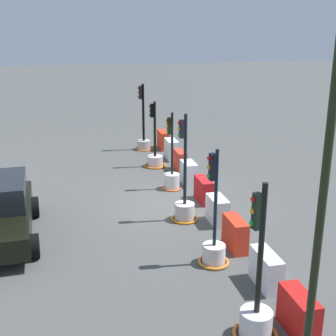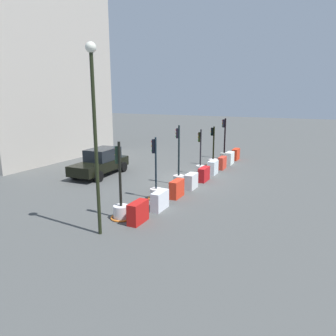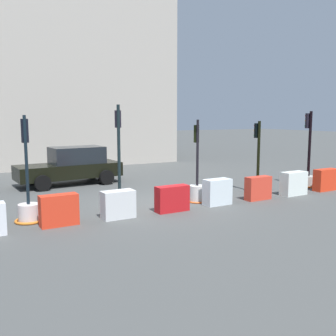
{
  "view_description": "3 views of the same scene",
  "coord_description": "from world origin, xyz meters",
  "px_view_note": "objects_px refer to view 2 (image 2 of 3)",
  "views": [
    {
      "loc": [
        -14.24,
        3.03,
        5.89
      ],
      "look_at": [
        0.65,
        0.05,
        1.09
      ],
      "focal_mm": 48.24,
      "sensor_mm": 36.0,
      "label": 1
    },
    {
      "loc": [
        -17.37,
        -7.54,
        4.99
      ],
      "look_at": [
        -2.67,
        -0.03,
        1.23
      ],
      "focal_mm": 34.0,
      "sensor_mm": 36.0,
      "label": 2
    },
    {
      "loc": [
        -5.9,
        -11.61,
        3.04
      ],
      "look_at": [
        0.69,
        0.49,
        1.18
      ],
      "focal_mm": 41.14,
      "sensor_mm": 36.0,
      "label": 3
    }
  ],
  "objects_px": {
    "construction_barrier_3": "(191,181)",
    "construction_barrier_5": "(213,168)",
    "construction_barrier_0": "(138,212)",
    "traffic_light_1": "(156,189)",
    "traffic_light_5": "(224,151)",
    "construction_barrier_1": "(160,200)",
    "construction_barrier_8": "(236,154)",
    "car_black_sedan": "(101,162)",
    "construction_barrier_7": "(229,158)",
    "traffic_light_2": "(179,176)",
    "construction_barrier_6": "(222,163)",
    "traffic_light_3": "(200,167)",
    "traffic_light_0": "(121,207)",
    "construction_barrier_2": "(177,189)",
    "construction_barrier_4": "(204,174)",
    "traffic_light_4": "(213,160)",
    "street_lamp_post": "(94,118)"
  },
  "relations": [
    {
      "from": "construction_barrier_3",
      "to": "construction_barrier_5",
      "type": "bearing_deg",
      "value": 0.32
    },
    {
      "from": "construction_barrier_5",
      "to": "construction_barrier_0",
      "type": "bearing_deg",
      "value": -179.9
    },
    {
      "from": "traffic_light_1",
      "to": "traffic_light_5",
      "type": "height_order",
      "value": "traffic_light_5"
    },
    {
      "from": "construction_barrier_1",
      "to": "construction_barrier_8",
      "type": "height_order",
      "value": "construction_barrier_8"
    },
    {
      "from": "car_black_sedan",
      "to": "construction_barrier_8",
      "type": "bearing_deg",
      "value": -36.17
    },
    {
      "from": "construction_barrier_3",
      "to": "construction_barrier_7",
      "type": "xyz_separation_m",
      "value": [
        7.22,
        -0.04,
        0.04
      ]
    },
    {
      "from": "traffic_light_2",
      "to": "car_black_sedan",
      "type": "distance_m",
      "value": 5.48
    },
    {
      "from": "traffic_light_5",
      "to": "construction_barrier_6",
      "type": "xyz_separation_m",
      "value": [
        -3.72,
        -1.02,
        -0.16
      ]
    },
    {
      "from": "construction_barrier_3",
      "to": "construction_barrier_6",
      "type": "height_order",
      "value": "construction_barrier_6"
    },
    {
      "from": "traffic_light_2",
      "to": "traffic_light_3",
      "type": "relative_size",
      "value": 1.17
    },
    {
      "from": "traffic_light_0",
      "to": "construction_barrier_7",
      "type": "height_order",
      "value": "traffic_light_0"
    },
    {
      "from": "construction_barrier_1",
      "to": "traffic_light_5",
      "type": "bearing_deg",
      "value": 4.55
    },
    {
      "from": "construction_barrier_6",
      "to": "construction_barrier_8",
      "type": "relative_size",
      "value": 0.92
    },
    {
      "from": "traffic_light_3",
      "to": "construction_barrier_3",
      "type": "height_order",
      "value": "traffic_light_3"
    },
    {
      "from": "construction_barrier_2",
      "to": "construction_barrier_7",
      "type": "height_order",
      "value": "construction_barrier_7"
    },
    {
      "from": "traffic_light_3",
      "to": "construction_barrier_8",
      "type": "bearing_deg",
      "value": -7.57
    },
    {
      "from": "traffic_light_3",
      "to": "construction_barrier_1",
      "type": "bearing_deg",
      "value": -173.41
    },
    {
      "from": "construction_barrier_3",
      "to": "construction_barrier_8",
      "type": "distance_m",
      "value": 9.08
    },
    {
      "from": "construction_barrier_4",
      "to": "construction_barrier_6",
      "type": "distance_m",
      "value": 3.61
    },
    {
      "from": "traffic_light_1",
      "to": "construction_barrier_2",
      "type": "relative_size",
      "value": 2.91
    },
    {
      "from": "traffic_light_1",
      "to": "construction_barrier_4",
      "type": "relative_size",
      "value": 2.77
    },
    {
      "from": "construction_barrier_8",
      "to": "construction_barrier_3",
      "type": "bearing_deg",
      "value": 179.95
    },
    {
      "from": "traffic_light_0",
      "to": "construction_barrier_6",
      "type": "relative_size",
      "value": 3.14
    },
    {
      "from": "traffic_light_3",
      "to": "construction_barrier_6",
      "type": "bearing_deg",
      "value": -20.71
    },
    {
      "from": "traffic_light_5",
      "to": "traffic_light_4",
      "type": "bearing_deg",
      "value": -178.53
    },
    {
      "from": "construction_barrier_0",
      "to": "car_black_sedan",
      "type": "xyz_separation_m",
      "value": [
        5.69,
        6.42,
        0.4
      ]
    },
    {
      "from": "traffic_light_1",
      "to": "car_black_sedan",
      "type": "distance_m",
      "value": 6.2
    },
    {
      "from": "traffic_light_1",
      "to": "construction_barrier_2",
      "type": "bearing_deg",
      "value": -50.34
    },
    {
      "from": "street_lamp_post",
      "to": "construction_barrier_3",
      "type": "bearing_deg",
      "value": -5.72
    },
    {
      "from": "construction_barrier_2",
      "to": "construction_barrier_5",
      "type": "height_order",
      "value": "construction_barrier_5"
    },
    {
      "from": "traffic_light_0",
      "to": "construction_barrier_0",
      "type": "height_order",
      "value": "traffic_light_0"
    },
    {
      "from": "construction_barrier_4",
      "to": "car_black_sedan",
      "type": "xyz_separation_m",
      "value": [
        -1.53,
        6.48,
        0.42
      ]
    },
    {
      "from": "traffic_light_1",
      "to": "car_black_sedan",
      "type": "height_order",
      "value": "traffic_light_1"
    },
    {
      "from": "construction_barrier_0",
      "to": "construction_barrier_7",
      "type": "bearing_deg",
      "value": -0.21
    },
    {
      "from": "construction_barrier_0",
      "to": "construction_barrier_1",
      "type": "xyz_separation_m",
      "value": [
        1.74,
        -0.05,
        -0.02
      ]
    },
    {
      "from": "car_black_sedan",
      "to": "traffic_light_4",
      "type": "bearing_deg",
      "value": -42.87
    },
    {
      "from": "traffic_light_3",
      "to": "traffic_light_1",
      "type": "bearing_deg",
      "value": 179.07
    },
    {
      "from": "traffic_light_1",
      "to": "construction_barrier_6",
      "type": "relative_size",
      "value": 2.99
    },
    {
      "from": "construction_barrier_7",
      "to": "construction_barrier_8",
      "type": "bearing_deg",
      "value": 1.08
    },
    {
      "from": "traffic_light_0",
      "to": "traffic_light_2",
      "type": "height_order",
      "value": "traffic_light_2"
    },
    {
      "from": "construction_barrier_1",
      "to": "street_lamp_post",
      "type": "relative_size",
      "value": 0.16
    },
    {
      "from": "traffic_light_5",
      "to": "construction_barrier_5",
      "type": "height_order",
      "value": "traffic_light_5"
    },
    {
      "from": "traffic_light_4",
      "to": "construction_barrier_2",
      "type": "height_order",
      "value": "traffic_light_4"
    },
    {
      "from": "traffic_light_5",
      "to": "construction_barrier_8",
      "type": "relative_size",
      "value": 2.9
    },
    {
      "from": "traffic_light_2",
      "to": "construction_barrier_3",
      "type": "relative_size",
      "value": 3.42
    },
    {
      "from": "construction_barrier_3",
      "to": "street_lamp_post",
      "type": "xyz_separation_m",
      "value": [
        -6.94,
        0.69,
        3.82
      ]
    },
    {
      "from": "construction_barrier_7",
      "to": "construction_barrier_0",
      "type": "bearing_deg",
      "value": 179.79
    },
    {
      "from": "traffic_light_2",
      "to": "traffic_light_1",
      "type": "bearing_deg",
      "value": -178.0
    },
    {
      "from": "traffic_light_5",
      "to": "construction_barrier_6",
      "type": "relative_size",
      "value": 3.16
    },
    {
      "from": "traffic_light_2",
      "to": "construction_barrier_7",
      "type": "bearing_deg",
      "value": -8.34
    }
  ]
}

